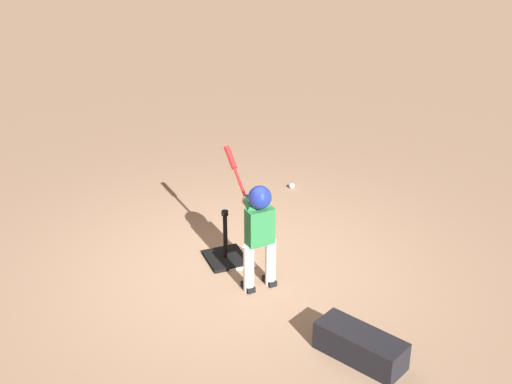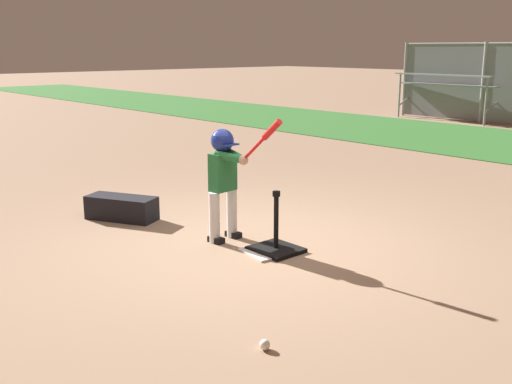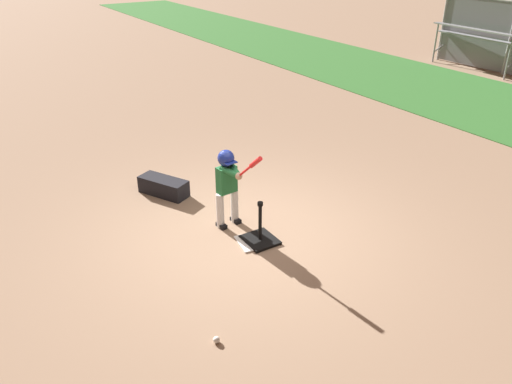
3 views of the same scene
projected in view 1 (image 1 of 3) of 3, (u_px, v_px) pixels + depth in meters
The scene contains 6 objects.
ground_plane at pixel (239, 270), 7.82m from camera, with size 90.00×90.00×0.00m, color #93755B.
home_plate at pixel (234, 259), 8.01m from camera, with size 0.44×0.44×0.02m, color white.
batting_tee at pixel (226, 254), 7.98m from camera, with size 0.47×0.42×0.62m.
batter_child at pixel (258, 223), 7.21m from camera, with size 0.91×0.38×1.34m.
baseball at pixel (292, 186), 9.64m from camera, with size 0.07×0.07×0.07m, color white.
equipment_bag at pixel (360, 346), 6.42m from camera, with size 0.84×0.32×0.28m, color black.
Camera 1 is at (-6.24, 2.27, 4.22)m, focal length 50.00 mm.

